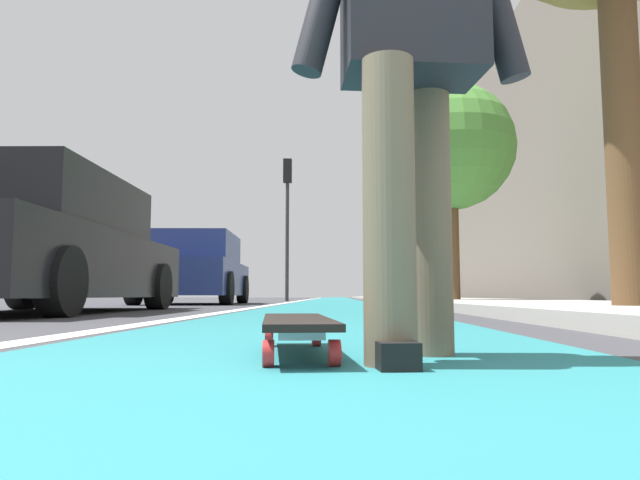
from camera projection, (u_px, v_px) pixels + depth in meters
name	position (u px, v px, depth m)	size (l,w,h in m)	color
ground_plane	(330.00, 305.00, 10.73)	(80.00, 80.00, 0.00)	#38383D
bike_lane_paint	(333.00, 300.00, 24.67)	(56.00, 1.91, 0.00)	#237075
lane_stripe_white	(302.00, 300.00, 20.72)	(52.00, 0.16, 0.01)	silver
sidewalk_curb	(425.00, 300.00, 18.62)	(52.00, 3.20, 0.10)	#9E9B93
building_facade	(487.00, 189.00, 22.92)	(40.00, 1.20, 8.76)	#686055
skateboard	(296.00, 325.00, 1.79)	(0.86, 0.29, 0.11)	red
skater_person	(411.00, 40.00, 1.71)	(0.48, 0.72, 1.64)	brown
parked_car_near	(38.00, 248.00, 6.25)	(4.56, 2.07, 1.46)	black
parked_car_mid	(194.00, 270.00, 12.35)	(4.09, 2.11, 1.48)	navy
traffic_light	(287.00, 203.00, 19.34)	(0.33, 0.28, 4.75)	#2D2D2D
street_tree_mid	(451.00, 148.00, 12.28)	(2.68, 2.68, 4.67)	brown
pedestrian_distant	(420.00, 269.00, 15.52)	(0.44, 0.69, 1.57)	black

